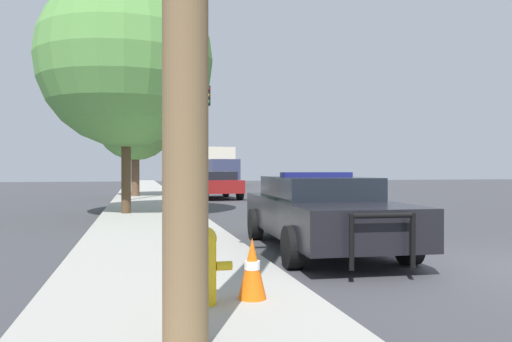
# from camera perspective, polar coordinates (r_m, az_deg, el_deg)

# --- Properties ---
(sidewalk_left) EXTENTS (3.00, 110.00, 0.13)m
(sidewalk_left) POSITION_cam_1_polar(r_m,az_deg,el_deg) (6.48, -9.61, -12.60)
(sidewalk_left) COLOR #A3A099
(sidewalk_left) RESTS_ON ground_plane
(police_car) EXTENTS (2.33, 5.35, 1.44)m
(police_car) POSITION_cam_1_polar(r_m,az_deg,el_deg) (9.38, 7.29, -4.47)
(police_car) COLOR black
(police_car) RESTS_ON ground_plane
(fire_hydrant) EXTENTS (0.56, 0.24, 0.79)m
(fire_hydrant) POSITION_cam_1_polar(r_m,az_deg,el_deg) (5.16, -5.87, -10.42)
(fire_hydrant) COLOR gold
(fire_hydrant) RESTS_ON sidewalk_left
(traffic_light) EXTENTS (3.72, 0.35, 5.32)m
(traffic_light) POSITION_cam_1_polar(r_m,az_deg,el_deg) (22.82, -10.78, 6.22)
(traffic_light) COLOR #424247
(traffic_light) RESTS_ON sidewalk_left
(car_background_midblock) EXTENTS (2.25, 4.50, 1.37)m
(car_background_midblock) POSITION_cam_1_polar(r_m,az_deg,el_deg) (25.27, -4.58, -1.49)
(car_background_midblock) COLOR maroon
(car_background_midblock) RESTS_ON ground_plane
(car_background_distant) EXTENTS (1.93, 4.11, 1.48)m
(car_background_distant) POSITION_cam_1_polar(r_m,az_deg,el_deg) (45.16, -3.59, -0.67)
(car_background_distant) COLOR #474C51
(car_background_distant) RESTS_ON ground_plane
(box_truck) EXTENTS (2.91, 6.84, 3.47)m
(box_truck) POSITION_cam_1_polar(r_m,az_deg,el_deg) (46.23, -4.36, 0.67)
(box_truck) COLOR #333856
(box_truck) RESTS_ON ground_plane
(tree_sidewalk_near) EXTENTS (5.39, 5.39, 7.43)m
(tree_sidewalk_near) POSITION_cam_1_polar(r_m,az_deg,el_deg) (16.33, -14.64, 12.10)
(tree_sidewalk_near) COLOR #4C3823
(tree_sidewalk_near) RESTS_ON sidewalk_left
(tree_sidewalk_mid) EXTENTS (4.03, 4.03, 5.84)m
(tree_sidewalk_mid) POSITION_cam_1_polar(r_m,az_deg,el_deg) (26.16, -13.63, 5.58)
(tree_sidewalk_mid) COLOR brown
(tree_sidewalk_mid) RESTS_ON sidewalk_left
(traffic_cone) EXTENTS (0.31, 0.31, 0.65)m
(traffic_cone) POSITION_cam_1_polar(r_m,az_deg,el_deg) (5.38, -0.44, -11.03)
(traffic_cone) COLOR orange
(traffic_cone) RESTS_ON sidewalk_left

